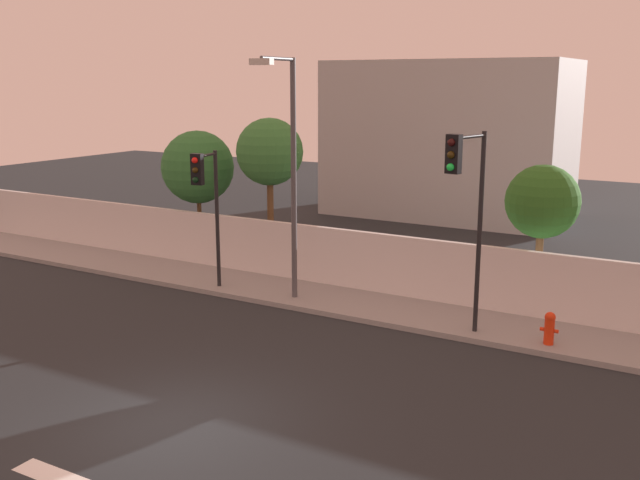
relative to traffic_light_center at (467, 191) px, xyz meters
The scene contains 11 objects.
ground_plane 8.51m from the traffic_light_center, 115.67° to the right, with size 80.00×80.00×0.00m, color #24282B.
sidewalk 5.18m from the traffic_light_center, 157.51° to the left, with size 36.00×2.40×0.15m, color gray.
perimeter_wall 5.06m from the traffic_light_center, 141.12° to the left, with size 36.00×0.18×1.80m, color silver.
traffic_light_center is the anchor object (origin of this frame).
traffic_light_right 8.00m from the traffic_light_center, behind, with size 0.42×1.33×4.22m.
street_lamp_curbside 5.45m from the traffic_light_center, behind, with size 0.62×1.97×6.88m.
fire_hydrant 3.88m from the traffic_light_center, 19.35° to the left, with size 0.44×0.26×0.81m.
roadside_tree_leftmost 12.22m from the traffic_light_center, 160.73° to the left, with size 2.66×2.66×4.65m.
roadside_tree_midleft 9.28m from the traffic_light_center, 154.24° to the left, with size 2.31×2.31×5.19m.
roadside_tree_midright 4.20m from the traffic_light_center, 77.65° to the left, with size 2.09×2.09×4.13m.
low_building_distant 17.88m from the traffic_light_center, 111.38° to the left, with size 11.06×6.00×7.33m, color #ABABAB.
Camera 1 is at (8.71, -9.47, 6.42)m, focal length 40.20 mm.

